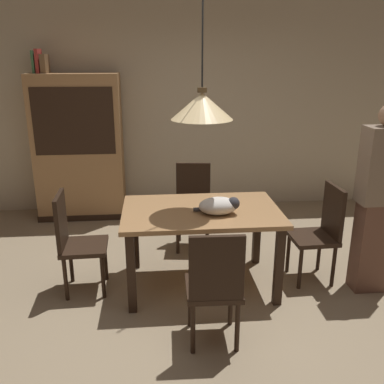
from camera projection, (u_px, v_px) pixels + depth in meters
name	position (u px, v px, depth m)	size (l,w,h in m)	color
ground	(193.00, 308.00, 3.58)	(10.00, 10.00, 0.00)	#998466
back_wall	(175.00, 103.00, 5.63)	(6.40, 0.10, 2.90)	beige
dining_table	(201.00, 220.00, 3.76)	(1.40, 0.90, 0.75)	#A87A4C
chair_left_side	(75.00, 239.00, 3.71)	(0.41, 0.41, 0.93)	black
chair_far_back	(193.00, 202.00, 4.64)	(0.44, 0.44, 0.93)	black
chair_right_side	(321.00, 229.00, 3.91)	(0.41, 0.41, 0.93)	black
chair_near_front	(215.00, 284.00, 2.98)	(0.41, 0.41, 0.93)	black
cat_sleeping	(220.00, 206.00, 3.60)	(0.39, 0.24, 0.16)	silver
pendant_lamp	(202.00, 106.00, 3.45)	(0.52, 0.52, 1.30)	beige
hutch_bookcase	(79.00, 151.00, 5.38)	(1.12, 0.45, 1.85)	#A87A4C
book_green_slim	(35.00, 62.00, 5.01)	(0.03, 0.20, 0.26)	#427A4C
book_red_tall	(39.00, 61.00, 5.01)	(0.04, 0.22, 0.28)	#B73833
book_brown_thick	(45.00, 64.00, 5.02)	(0.06, 0.24, 0.22)	brown
person_standing	(378.00, 201.00, 3.63)	(0.36, 0.22, 1.69)	brown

